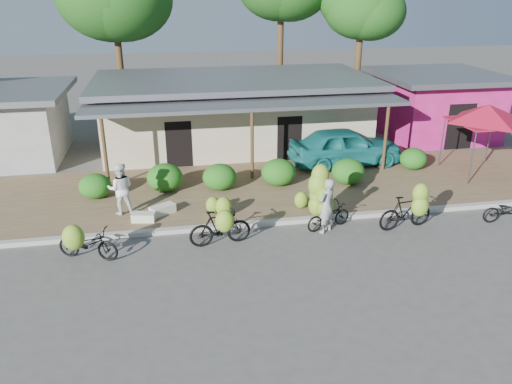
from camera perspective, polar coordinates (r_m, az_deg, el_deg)
ground at (r=14.78m, az=3.74°, el=-7.06°), size 100.00×100.00×0.00m
sidewalk at (r=19.16m, az=0.14°, el=0.32°), size 60.00×6.00×0.12m
curb at (r=16.47m, az=2.07°, el=-3.48°), size 60.00×0.25×0.15m
shop_main at (r=24.26m, az=-2.47°, el=9.17°), size 13.00×8.50×3.35m
shop_pink at (r=27.76m, az=19.81°, el=9.47°), size 6.00×6.00×3.25m
tree_near_right at (r=29.09m, az=11.58°, el=20.08°), size 4.30×4.11×7.92m
hedge_0 at (r=18.99m, az=-17.91°, el=0.65°), size 1.17×1.05×0.91m
hedge_1 at (r=19.01m, az=-10.38°, el=1.65°), size 1.35×1.22×1.05m
hedge_2 at (r=18.86m, az=-4.19°, el=1.72°), size 1.29×1.16×1.00m
hedge_3 at (r=19.25m, az=2.59°, el=2.27°), size 1.34×1.21×1.05m
hedge_4 at (r=19.70m, az=10.48°, el=2.32°), size 1.30×1.17×1.01m
hedge_5 at (r=22.03m, az=17.55°, el=3.64°), size 1.16×1.04×0.90m
red_canopy at (r=22.02m, az=24.91°, el=8.14°), size 3.50×3.50×2.86m
bike_far_left at (r=14.96m, az=-18.89°, el=-5.49°), size 1.93×1.49×1.38m
bike_left at (r=14.95m, az=-4.06°, el=-3.97°), size 1.94×1.24×1.42m
bike_center at (r=16.29m, az=7.69°, el=-0.97°), size 1.73×1.38×2.03m
bike_right at (r=16.56m, az=17.02°, el=-1.95°), size 1.97×1.28×1.79m
bike_far_right at (r=18.44m, az=26.80°, el=-1.89°), size 1.69×0.78×0.86m
loose_banana_a at (r=16.97m, az=-4.96°, el=-1.48°), size 0.47×0.40×0.59m
loose_banana_b at (r=16.70m, az=-3.73°, el=-1.67°), size 0.55×0.47×0.69m
loose_banana_c at (r=17.36m, az=5.19°, el=-0.91°), size 0.48×0.41×0.60m
sack_near at (r=17.21m, az=-10.64°, el=-1.99°), size 0.93×0.78×0.30m
sack_far at (r=16.81m, az=-12.73°, el=-2.81°), size 0.81×0.51×0.28m
vendor at (r=15.79m, az=8.07°, el=-1.58°), size 0.78×0.74×1.80m
bystander at (r=17.27m, az=-15.21°, el=0.37°), size 0.87×0.68×1.79m
teal_van at (r=21.79m, az=10.16°, el=5.16°), size 4.90×2.21×1.63m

